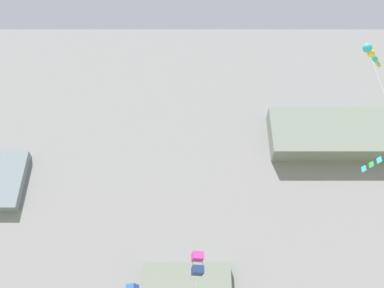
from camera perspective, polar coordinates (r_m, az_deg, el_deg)
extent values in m
cube|color=gray|center=(71.61, -0.48, -10.93)|extent=(180.00, 27.35, 61.84)
cube|color=slate|center=(65.40, 17.32, 1.08)|extent=(16.85, 3.38, 7.49)
cube|color=#CC3399|center=(36.53, 0.76, -14.35)|extent=(1.05, 1.05, 0.61)
cube|color=navy|center=(36.18, 0.77, -16.04)|extent=(1.05, 1.05, 0.61)
cylinder|color=black|center=(36.35, 1.41, -15.19)|extent=(0.03, 0.03, 1.66)
cylinder|color=black|center=(36.34, 0.12, -15.19)|extent=(0.03, 0.03, 1.66)
cube|color=blue|center=(38.88, -7.69, -17.99)|extent=(1.08, 1.08, 0.56)
ellipsoid|color=#38B2D1|center=(41.29, 21.77, 11.50)|extent=(1.25, 1.29, 0.94)
ellipsoid|color=yellow|center=(42.21, 22.19, 10.83)|extent=(1.12, 1.18, 0.80)
ellipsoid|color=#38B2D1|center=(43.14, 22.59, 10.18)|extent=(0.99, 1.07, 0.65)
ellipsoid|color=#8CCC33|center=(44.08, 22.98, 9.56)|extent=(0.85, 0.96, 0.51)
cylinder|color=black|center=(45.49, 23.43, -1.27)|extent=(2.78, 4.97, 0.03)
cube|color=#38B2D1|center=(45.56, 23.09, -1.91)|extent=(0.33, 0.52, 0.62)
cube|color=green|center=(46.04, 22.22, -2.45)|extent=(0.35, 0.53, 0.62)
cube|color=#38B2D1|center=(46.53, 21.38, -2.98)|extent=(0.33, 0.52, 0.62)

